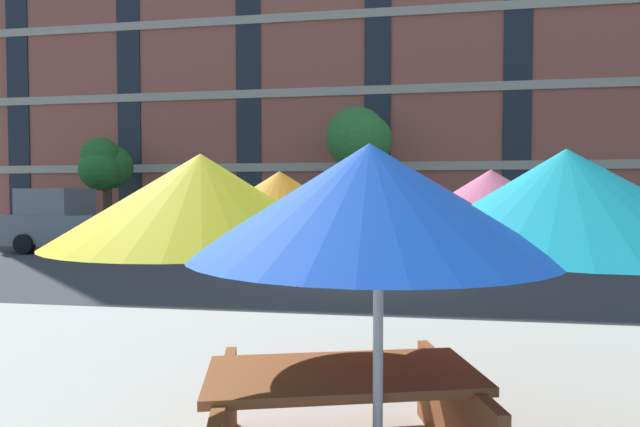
{
  "coord_description": "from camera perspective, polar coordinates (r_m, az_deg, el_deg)",
  "views": [
    {
      "loc": [
        0.69,
        -11.86,
        1.93
      ],
      "look_at": [
        -1.58,
        3.2,
        1.4
      ],
      "focal_mm": 27.51,
      "sensor_mm": 36.0,
      "label": 1
    }
  ],
  "objects": [
    {
      "name": "ground_plane",
      "position": [
        12.04,
        5.2,
        -7.25
      ],
      "size": [
        120.0,
        120.0,
        0.0
      ],
      "primitive_type": "plane",
      "color": "#38383A"
    },
    {
      "name": "sidewalk_far",
      "position": [
        18.77,
        6.43,
        -3.74
      ],
      "size": [
        56.0,
        3.6,
        0.12
      ],
      "primitive_type": "cube",
      "color": "gray",
      "rests_on": "ground"
    },
    {
      "name": "apartment_building",
      "position": [
        27.93,
        7.17,
        17.92
      ],
      "size": [
        39.26,
        12.08,
        19.2
      ],
      "color": "#934C3D",
      "rests_on": "ground"
    },
    {
      "name": "pickup_gray",
      "position": [
        18.98,
        -26.25,
        -0.94
      ],
      "size": [
        5.1,
        2.12,
        2.2
      ],
      "color": "slate",
      "rests_on": "ground"
    },
    {
      "name": "sedan_white",
      "position": [
        16.08,
        -5.55,
        -1.51
      ],
      "size": [
        4.4,
        1.98,
        1.78
      ],
      "color": "silver",
      "rests_on": "ground"
    },
    {
      "name": "sedan_white_midblock",
      "position": [
        16.0,
        21.47,
        -1.66
      ],
      "size": [
        4.4,
        1.98,
        1.78
      ],
      "color": "silver",
      "rests_on": "ground"
    },
    {
      "name": "street_tree_left",
      "position": [
        22.16,
        -23.76,
        5.09
      ],
      "size": [
        1.9,
        2.31,
        4.35
      ],
      "color": "#4C3823",
      "rests_on": "ground"
    },
    {
      "name": "street_tree_middle",
      "position": [
        19.0,
        4.66,
        8.49
      ],
      "size": [
        2.56,
        2.53,
        5.38
      ],
      "color": "#4C3823",
      "rests_on": "ground"
    },
    {
      "name": "patio_umbrella",
      "position": [
        2.86,
        6.84,
        1.88
      ],
      "size": [
        3.48,
        3.48,
        2.21
      ],
      "color": "silver",
      "rests_on": "ground"
    },
    {
      "name": "picnic_table",
      "position": [
        3.54,
        2.66,
        -22.08
      ],
      "size": [
        2.13,
        1.94,
        0.77
      ],
      "color": "brown",
      "rests_on": "ground"
    }
  ]
}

